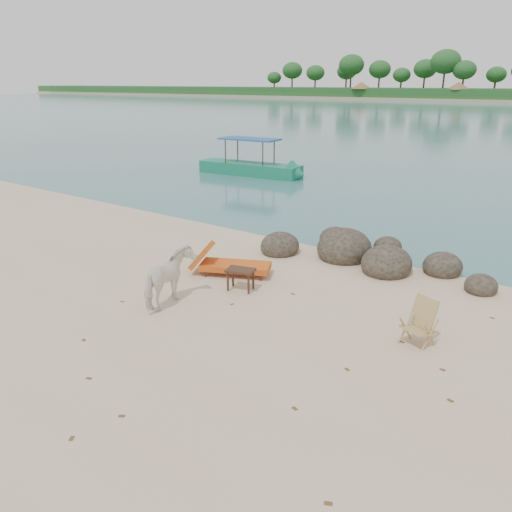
{
  "coord_description": "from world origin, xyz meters",
  "views": [
    {
      "loc": [
        5.58,
        -6.58,
        4.7
      ],
      "look_at": [
        -0.63,
        2.0,
        1.0
      ],
      "focal_mm": 35.0,
      "sensor_mm": 36.0,
      "label": 1
    }
  ],
  "objects_px": {
    "side_table": "(241,281)",
    "deck_chair": "(418,325)",
    "boulders": "(360,255)",
    "boat_near": "(250,144)",
    "lounge_chair": "(235,263)",
    "cow": "(169,280)"
  },
  "relations": [
    {
      "from": "side_table",
      "to": "deck_chair",
      "type": "distance_m",
      "value": 4.27
    },
    {
      "from": "boulders",
      "to": "boat_near",
      "type": "xyz_separation_m",
      "value": [
        -10.79,
        9.45,
        1.35
      ]
    },
    {
      "from": "boulders",
      "to": "side_table",
      "type": "bearing_deg",
      "value": -111.81
    },
    {
      "from": "deck_chair",
      "to": "boulders",
      "type": "bearing_deg",
      "value": 148.57
    },
    {
      "from": "boulders",
      "to": "lounge_chair",
      "type": "distance_m",
      "value": 3.55
    },
    {
      "from": "side_table",
      "to": "boat_near",
      "type": "distance_m",
      "value": 16.08
    },
    {
      "from": "boulders",
      "to": "boat_near",
      "type": "bearing_deg",
      "value": 138.79
    },
    {
      "from": "cow",
      "to": "deck_chair",
      "type": "xyz_separation_m",
      "value": [
        5.03,
        1.44,
        -0.19
      ]
    },
    {
      "from": "side_table",
      "to": "deck_chair",
      "type": "xyz_separation_m",
      "value": [
        4.26,
        -0.11,
        0.17
      ]
    },
    {
      "from": "boulders",
      "to": "lounge_chair",
      "type": "xyz_separation_m",
      "value": [
        -2.15,
        -2.82,
        0.12
      ]
    },
    {
      "from": "side_table",
      "to": "boulders",
      "type": "bearing_deg",
      "value": 52.59
    },
    {
      "from": "lounge_chair",
      "to": "side_table",
      "type": "bearing_deg",
      "value": -70.31
    },
    {
      "from": "lounge_chair",
      "to": "deck_chair",
      "type": "height_order",
      "value": "deck_chair"
    },
    {
      "from": "boulders",
      "to": "lounge_chair",
      "type": "bearing_deg",
      "value": -127.27
    },
    {
      "from": "lounge_chair",
      "to": "deck_chair",
      "type": "bearing_deg",
      "value": -34.8
    },
    {
      "from": "cow",
      "to": "deck_chair",
      "type": "bearing_deg",
      "value": -178.39
    },
    {
      "from": "cow",
      "to": "deck_chair",
      "type": "height_order",
      "value": "cow"
    },
    {
      "from": "lounge_chair",
      "to": "boat_near",
      "type": "bearing_deg",
      "value": 99.95
    },
    {
      "from": "boulders",
      "to": "cow",
      "type": "relative_size",
      "value": 4.32
    },
    {
      "from": "cow",
      "to": "deck_chair",
      "type": "distance_m",
      "value": 5.23
    },
    {
      "from": "boulders",
      "to": "deck_chair",
      "type": "xyz_separation_m",
      "value": [
        2.84,
        -3.67,
        0.22
      ]
    },
    {
      "from": "lounge_chair",
      "to": "cow",
      "type": "bearing_deg",
      "value": -116.09
    }
  ]
}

